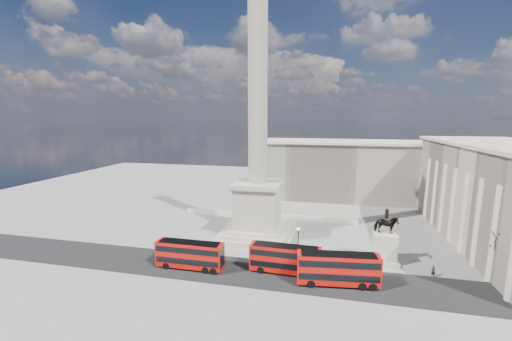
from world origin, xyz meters
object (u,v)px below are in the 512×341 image
object	(u,v)px
red_bus_b	(286,259)
victorian_lamp	(298,244)
nelsons_column	(258,171)
pedestrian_walking	(433,271)
pedestrian_crossing	(284,248)
equestrian_statue	(385,244)
red_bus_c	(338,269)
pedestrian_standing	(359,264)
red_bus_a	(190,255)

from	to	relation	value
red_bus_b	victorian_lamp	world-z (taller)	victorian_lamp
nelsons_column	pedestrian_walking	bearing A→B (deg)	-20.15
pedestrian_walking	pedestrian_crossing	bearing A→B (deg)	165.09
red_bus_b	equestrian_statue	world-z (taller)	equestrian_statue
nelsons_column	equestrian_statue	bearing A→B (deg)	-17.68
red_bus_c	pedestrian_crossing	xyz separation A→B (m)	(-8.80, 9.03, -1.54)
equestrian_statue	pedestrian_crossing	world-z (taller)	equestrian_statue
nelsons_column	equestrian_statue	distance (m)	25.43
pedestrian_walking	pedestrian_standing	world-z (taller)	pedestrian_standing
red_bus_b	red_bus_c	size ratio (longest dim) A/B	0.93
red_bus_b	pedestrian_crossing	xyz separation A→B (m)	(-1.24, 7.23, -1.40)
red_bus_a	red_bus_b	size ratio (longest dim) A/B	0.99
pedestrian_crossing	red_bus_a	bearing A→B (deg)	115.65
pedestrian_crossing	victorian_lamp	bearing A→B (deg)	-159.34
red_bus_a	pedestrian_walking	world-z (taller)	red_bus_a
equestrian_statue	red_bus_b	bearing A→B (deg)	-155.31
red_bus_a	equestrian_statue	world-z (taller)	equestrian_statue
red_bus_a	pedestrian_walking	xyz separation A→B (m)	(35.85, 5.27, -1.40)
nelsons_column	red_bus_a	distance (m)	20.37
red_bus_c	victorian_lamp	size ratio (longest dim) A/B	1.75
pedestrian_walking	pedestrian_crossing	xyz separation A→B (m)	(-22.54, 3.70, 0.01)
victorian_lamp	pedestrian_crossing	xyz separation A→B (m)	(-2.85, 5.15, -3.02)
red_bus_b	red_bus_c	world-z (taller)	red_bus_c
victorian_lamp	equestrian_statue	bearing A→B (deg)	19.82
victorian_lamp	pedestrian_crossing	size ratio (longest dim) A/B	3.86
pedestrian_walking	equestrian_statue	bearing A→B (deg)	146.12
nelsons_column	victorian_lamp	bearing A→B (deg)	-53.15
equestrian_statue	victorian_lamp	bearing A→B (deg)	-160.18
red_bus_c	pedestrian_standing	world-z (taller)	red_bus_c
red_bus_c	victorian_lamp	distance (m)	7.25
red_bus_a	victorian_lamp	distance (m)	16.69
red_bus_b	red_bus_c	distance (m)	7.77
red_bus_a	red_bus_c	size ratio (longest dim) A/B	0.92
red_bus_b	victorian_lamp	bearing A→B (deg)	54.20
victorian_lamp	pedestrian_standing	xyz separation A→B (m)	(9.24, 1.49, -3.03)
red_bus_c	pedestrian_crossing	distance (m)	12.70
nelsons_column	pedestrian_standing	size ratio (longest dim) A/B	29.79
red_bus_b	pedestrian_walking	bearing A→B (deg)	11.47
red_bus_b	equestrian_statue	size ratio (longest dim) A/B	1.18
pedestrian_walking	pedestrian_standing	size ratio (longest dim) A/B	1.00
victorian_lamp	pedestrian_walking	xyz separation A→B (m)	(19.68, 1.46, -3.03)
red_bus_b	pedestrian_crossing	size ratio (longest dim) A/B	6.28
pedestrian_standing	pedestrian_crossing	world-z (taller)	pedestrian_crossing
nelsons_column	red_bus_b	world-z (taller)	nelsons_column
red_bus_c	pedestrian_standing	bearing A→B (deg)	51.60
nelsons_column	victorian_lamp	size ratio (longest dim) A/B	7.60
red_bus_a	pedestrian_crossing	size ratio (longest dim) A/B	6.20
nelsons_column	red_bus_a	world-z (taller)	nelsons_column
nelsons_column	victorian_lamp	xyz separation A→B (m)	(8.97, -11.97, -9.05)
red_bus_c	pedestrian_crossing	bearing A→B (deg)	127.42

